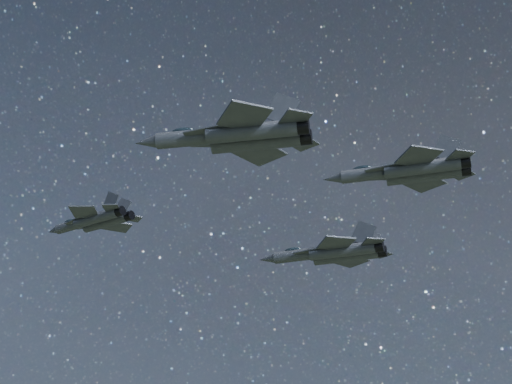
% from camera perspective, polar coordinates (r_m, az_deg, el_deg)
% --- Properties ---
extents(jet_lead, '(15.12, 10.29, 3.80)m').
position_cam_1_polar(jet_lead, '(95.13, -12.78, -2.23)').
color(jet_lead, '#343942').
extents(jet_left, '(18.54, 13.18, 4.72)m').
position_cam_1_polar(jet_left, '(97.78, 6.22, -4.85)').
color(jet_left, '#343942').
extents(jet_right, '(17.35, 12.09, 4.36)m').
position_cam_1_polar(jet_right, '(64.79, -1.36, 4.53)').
color(jet_right, '#343942').
extents(jet_slot, '(15.42, 10.96, 3.92)m').
position_cam_1_polar(jet_slot, '(73.33, 12.24, 1.68)').
color(jet_slot, '#343942').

